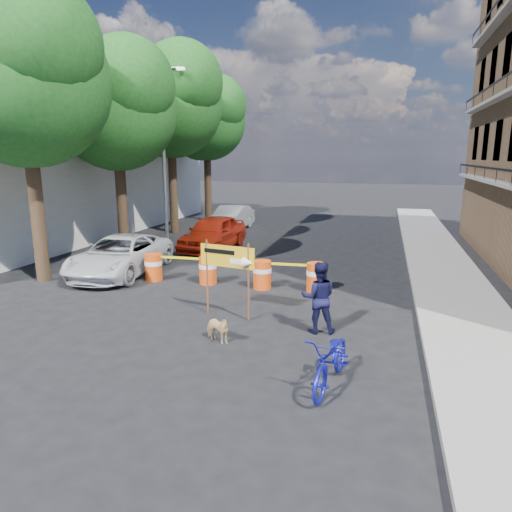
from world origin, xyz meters
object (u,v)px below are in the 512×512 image
Objects in this scene: suv_white at (120,255)px; barrel_mid_right at (262,274)px; sedan_silver at (231,218)px; barrel_far_left at (154,267)px; barrel_far_right at (316,277)px; bicycle at (333,335)px; detour_sign at (234,263)px; dog at (217,329)px; pedestrian at (319,297)px; sedan_red at (213,233)px; barrel_mid_left at (208,270)px.

barrel_mid_right is at bearing -7.77° from suv_white.
sedan_silver reaches higher than barrel_mid_right.
barrel_far_left is at bearing -179.35° from barrel_mid_right.
barrel_far_right is 0.45× the size of bicycle.
detour_sign is 0.48× the size of sedan_silver.
barrel_mid_right is 1.21× the size of dog.
pedestrian reaches higher than sedan_red.
pedestrian is 10.30m from sedan_red.
detour_sign is 4.07m from bicycle.
sedan_red reaches higher than barrel_far_left.
barrel_far_right is (1.67, 0.12, 0.00)m from barrel_mid_right.
barrel_far_left is 1.90m from barrel_mid_left.
bicycle is (1.14, -5.82, 0.52)m from barrel_far_right.
barrel_mid_left is 1.00× the size of barrel_far_right.
dog is (-1.56, -4.46, -0.16)m from barrel_far_right.
suv_white is at bearing 73.06° from dog.
barrel_mid_left is at bearing 48.46° from dog.
barrel_far_left is at bearing -176.94° from barrel_mid_left.
sedan_silver is (-0.94, 5.26, -0.07)m from sedan_red.
sedan_red is at bearing 45.88° from dog.
pedestrian is 0.41× the size of sedan_silver.
detour_sign is 0.45× the size of sedan_red.
barrel_mid_left is 5.16m from pedestrian.
barrel_far_right is 7.46m from sedan_red.
barrel_mid_left reaches higher than dog.
suv_white is (-1.52, 0.46, 0.20)m from barrel_far_left.
sedan_silver is (-0.87, 10.64, 0.21)m from barrel_far_left.
barrel_far_left is at bearing -83.24° from sedan_silver.
dog is at bearing -44.83° from suv_white.
bicycle reaches higher than sedan_silver.
bicycle is 12.80m from sedan_red.
dog is at bearing 162.24° from bicycle.
pedestrian reaches higher than sedan_silver.
dog is (0.10, -4.34, -0.16)m from barrel_mid_right.
barrel_far_right is at bearing -92.46° from pedestrian.
detour_sign is 1.95m from dog.
barrel_far_left is 1.00× the size of barrel_mid_right.
dog is at bearing -88.65° from barrel_mid_right.
detour_sign reaches higher than suv_white.
sedan_silver is (-4.61, 10.60, 0.21)m from barrel_mid_right.
barrel_far_right is at bearing 71.29° from detour_sign.
bicycle is 10.13m from suv_white.
bicycle is (2.81, -5.70, 0.52)m from barrel_mid_right.
suv_white is 5.18m from sedan_red.
sedan_red is 5.35m from sedan_silver.
detour_sign is at bearing -56.77° from barrel_mid_left.
detour_sign is at bearing 142.60° from bicycle.
barrel_far_left is 0.19× the size of suv_white.
sedan_silver is at bearing -75.39° from pedestrian.
barrel_far_left is 8.67m from bicycle.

